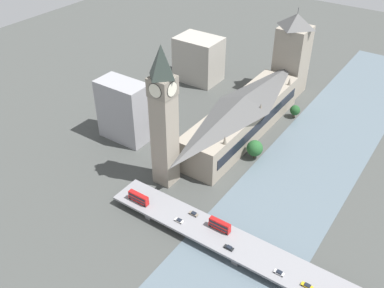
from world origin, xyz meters
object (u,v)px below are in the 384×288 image
at_px(victoria_tower, 292,55).
at_px(double_decker_bus_mid, 220,225).
at_px(car_northbound_mid, 179,220).
at_px(car_northbound_tail, 194,214).
at_px(car_northbound_lead, 229,248).
at_px(car_southbound_lead, 279,273).
at_px(double_decker_bus_lead, 139,198).
at_px(car_southbound_mid, 307,286).
at_px(parliament_hall, 243,115).
at_px(clock_tower, 164,114).
at_px(road_bridge, 243,248).

distance_m(victoria_tower, double_decker_bus_mid, 152.62).
height_order(car_northbound_mid, car_northbound_tail, car_northbound_tail).
distance_m(car_northbound_lead, car_northbound_mid, 27.01).
bearing_deg(car_northbound_tail, car_southbound_lead, 170.28).
xyz_separation_m(double_decker_bus_lead, car_northbound_mid, (-23.79, -0.32, -2.08)).
bearing_deg(car_southbound_mid, parliament_hall, -48.44).
height_order(double_decker_bus_mid, car_northbound_lead, double_decker_bus_mid).
relative_size(clock_tower, car_northbound_lead, 17.60).
xyz_separation_m(double_decker_bus_lead, car_southbound_lead, (-74.08, 0.39, -2.07)).
xyz_separation_m(parliament_hall, car_northbound_lead, (-42.32, 87.87, -7.60)).
relative_size(car_northbound_tail, car_southbound_mid, 0.94).
height_order(double_decker_bus_mid, car_northbound_tail, double_decker_bus_mid).
height_order(clock_tower, road_bridge, clock_tower).
relative_size(victoria_tower, road_bridge, 0.45).
height_order(road_bridge, car_southbound_lead, car_southbound_lead).
distance_m(double_decker_bus_mid, car_southbound_lead, 33.29).
relative_size(clock_tower, car_southbound_mid, 16.20).
xyz_separation_m(clock_tower, car_northbound_tail, (-29.34, 17.42, -35.28)).
distance_m(double_decker_bus_lead, car_northbound_lead, 50.83).
bearing_deg(double_decker_bus_lead, car_southbound_mid, -179.95).
bearing_deg(car_northbound_mid, parliament_hall, -80.01).
xyz_separation_m(clock_tower, double_decker_bus_mid, (-44.15, 18.41, -33.19)).
distance_m(clock_tower, car_southbound_lead, 88.13).
bearing_deg(car_southbound_lead, car_northbound_tail, -9.72).
bearing_deg(double_decker_bus_lead, car_northbound_mid, -179.22).
bearing_deg(road_bridge, clock_tower, -20.39).
bearing_deg(clock_tower, car_northbound_tail, 149.30).
xyz_separation_m(car_northbound_tail, car_southbound_lead, (-47.28, 8.10, -0.03)).
height_order(victoria_tower, double_decker_bus_lead, victoria_tower).
xyz_separation_m(parliament_hall, car_northbound_mid, (-15.32, 86.94, -7.58)).
distance_m(clock_tower, car_northbound_lead, 68.95).
bearing_deg(parliament_hall, car_northbound_mid, 99.99).
relative_size(clock_tower, victoria_tower, 1.25).
relative_size(road_bridge, car_northbound_mid, 31.65).
xyz_separation_m(double_decker_bus_mid, car_northbound_mid, (17.84, 6.39, -2.13)).
bearing_deg(double_decker_bus_lead, double_decker_bus_mid, -170.83).
bearing_deg(car_northbound_mid, car_southbound_lead, 179.19).
xyz_separation_m(car_northbound_lead, car_southbound_lead, (-23.29, -0.22, 0.03)).
xyz_separation_m(double_decker_bus_mid, car_northbound_lead, (-9.16, 7.32, -2.15)).
bearing_deg(double_decker_bus_mid, road_bridge, 167.25).
bearing_deg(car_northbound_tail, road_bridge, 171.83).
bearing_deg(parliament_hall, car_northbound_tail, 102.98).
height_order(road_bridge, car_southbound_mid, car_southbound_mid).
height_order(parliament_hall, car_northbound_lead, parliament_hall).
distance_m(road_bridge, car_northbound_tail, 28.88).
bearing_deg(clock_tower, road_bridge, 159.61).
xyz_separation_m(double_decker_bus_lead, car_northbound_lead, (-50.79, 0.60, -2.10)).
height_order(car_northbound_lead, car_southbound_mid, car_southbound_mid).
distance_m(victoria_tower, car_northbound_mid, 156.36).
height_order(double_decker_bus_mid, car_southbound_mid, double_decker_bus_mid).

